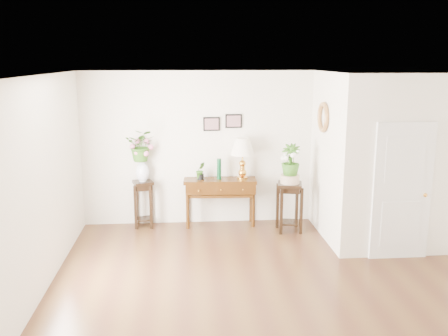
{
  "coord_description": "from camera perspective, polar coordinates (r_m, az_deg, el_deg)",
  "views": [
    {
      "loc": [
        -1.15,
        -6.21,
        3.0
      ],
      "look_at": [
        -0.54,
        1.3,
        1.35
      ],
      "focal_mm": 40.0,
      "sensor_mm": 36.0,
      "label": 1
    }
  ],
  "objects": [
    {
      "name": "ceiling",
      "position": [
        6.32,
        5.94,
        10.49
      ],
      "size": [
        6.0,
        5.5,
        0.02
      ],
      "primitive_type": "cube",
      "color": "white",
      "rests_on": "ground"
    },
    {
      "name": "plant_stand_a",
      "position": [
        9.18,
        -9.17,
        -4.07
      ],
      "size": [
        0.41,
        0.41,
        0.85
      ],
      "primitive_type": "cube",
      "rotation": [
        0.0,
        0.0,
        0.29
      ],
      "color": "black",
      "rests_on": "floor"
    },
    {
      "name": "floor",
      "position": [
        6.99,
        5.42,
        -13.09
      ],
      "size": [
        6.0,
        5.5,
        0.02
      ],
      "primitive_type": "cube",
      "color": "#50331A",
      "rests_on": "ground"
    },
    {
      "name": "door",
      "position": [
        7.95,
        19.68,
        -2.57
      ],
      "size": [
        0.9,
        0.05,
        2.1
      ],
      "primitive_type": "cube",
      "color": "silver",
      "rests_on": "floor"
    },
    {
      "name": "partition",
      "position": [
        8.77,
        17.2,
        1.3
      ],
      "size": [
        1.8,
        1.95,
        2.8
      ],
      "primitive_type": "cube",
      "color": "white",
      "rests_on": "floor"
    },
    {
      "name": "green_vase",
      "position": [
        8.99,
        -0.57,
        -0.21
      ],
      "size": [
        0.09,
        0.09,
        0.38
      ],
      "primitive_type": "cylinder",
      "rotation": [
        0.0,
        0.0,
        0.17
      ],
      "color": "#083A1B",
      "rests_on": "console_table"
    },
    {
      "name": "art_print_left",
      "position": [
        9.03,
        -1.43,
        5.05
      ],
      "size": [
        0.3,
        0.02,
        0.25
      ],
      "primitive_type": "cube",
      "color": "black",
      "rests_on": "wall_back"
    },
    {
      "name": "porcelain_vase",
      "position": [
        9.02,
        -9.31,
        -0.11
      ],
      "size": [
        0.31,
        0.31,
        0.41
      ],
      "primitive_type": null,
      "rotation": [
        0.0,
        0.0,
        -0.39
      ],
      "color": "silver",
      "rests_on": "plant_stand_a"
    },
    {
      "name": "console_table",
      "position": [
        9.14,
        -0.46,
        -3.92
      ],
      "size": [
        1.33,
        0.5,
        0.87
      ],
      "primitive_type": "cube",
      "rotation": [
        0.0,
        0.0,
        -0.05
      ],
      "color": "#3B1E06",
      "rests_on": "floor"
    },
    {
      "name": "plant_stand_b",
      "position": [
        8.92,
        7.45,
        -4.45
      ],
      "size": [
        0.49,
        0.49,
        0.87
      ],
      "primitive_type": "cube",
      "rotation": [
        0.0,
        0.0,
        -0.21
      ],
      "color": "black",
      "rests_on": "floor"
    },
    {
      "name": "table_lamp",
      "position": [
        8.99,
        2.12,
        0.95
      ],
      "size": [
        0.54,
        0.54,
        0.75
      ],
      "primitive_type": "cube",
      "rotation": [
        0.0,
        0.0,
        -0.29
      ],
      "color": "gold",
      "rests_on": "console_table"
    },
    {
      "name": "wall_back",
      "position": [
        9.18,
        2.64,
        2.32
      ],
      "size": [
        6.0,
        0.02,
        2.8
      ],
      "primitive_type": "cube",
      "color": "white",
      "rests_on": "ground"
    },
    {
      "name": "art_print_right",
      "position": [
        9.05,
        1.11,
        5.39
      ],
      "size": [
        0.3,
        0.02,
        0.25
      ],
      "primitive_type": "cube",
      "color": "black",
      "rests_on": "wall_back"
    },
    {
      "name": "lily_arrangement",
      "position": [
        8.94,
        -9.41,
        2.79
      ],
      "size": [
        0.59,
        0.53,
        0.57
      ],
      "primitive_type": "imported",
      "rotation": [
        0.0,
        0.0,
        -0.18
      ],
      "color": "#2E6018",
      "rests_on": "porcelain_vase"
    },
    {
      "name": "wall_ornament",
      "position": [
        8.49,
        11.24,
        5.71
      ],
      "size": [
        0.07,
        0.51,
        0.51
      ],
      "primitive_type": "torus",
      "rotation": [
        0.0,
        1.57,
        0.0
      ],
      "color": "#A4783E",
      "rests_on": "partition"
    },
    {
      "name": "narcissus",
      "position": [
        8.71,
        7.61,
        0.86
      ],
      "size": [
        0.41,
        0.41,
        0.57
      ],
      "primitive_type": "imported",
      "rotation": [
        0.0,
        0.0,
        -0.33
      ],
      "color": "#2E6018",
      "rests_on": "ceramic_bowl"
    },
    {
      "name": "wall_left",
      "position": [
        6.68,
        -20.59,
        -2.3
      ],
      "size": [
        0.02,
        5.5,
        2.8
      ],
      "primitive_type": "cube",
      "color": "white",
      "rests_on": "ground"
    },
    {
      "name": "potted_plant",
      "position": [
        8.98,
        -2.7,
        -0.37
      ],
      "size": [
        0.2,
        0.18,
        0.3
      ],
      "primitive_type": "imported",
      "rotation": [
        0.0,
        0.0,
        0.32
      ],
      "color": "#2E6018",
      "rests_on": "console_table"
    },
    {
      "name": "wall_front",
      "position": [
        3.98,
        12.81,
        -11.63
      ],
      "size": [
        6.0,
        0.02,
        2.8
      ],
      "primitive_type": "cube",
      "color": "white",
      "rests_on": "ground"
    },
    {
      "name": "ceramic_bowl",
      "position": [
        8.78,
        7.55,
        -1.22
      ],
      "size": [
        0.4,
        0.4,
        0.15
      ],
      "primitive_type": "cylinder",
      "rotation": [
        0.0,
        0.0,
        -0.22
      ],
      "color": "#B7B198",
      "rests_on": "plant_stand_b"
    }
  ]
}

